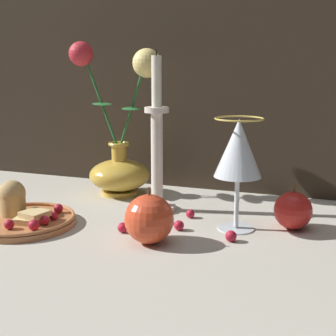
{
  "coord_description": "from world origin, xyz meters",
  "views": [
    {
      "loc": [
        0.32,
        -0.73,
        0.27
      ],
      "look_at": [
        0.05,
        0.01,
        0.1
      ],
      "focal_mm": 50.0,
      "sensor_mm": 36.0,
      "label": 1
    }
  ],
  "objects_px": {
    "plate_with_pastries": "(21,215)",
    "candlestick": "(155,155)",
    "apple_beside_vase": "(149,219)",
    "wine_glass": "(238,152)",
    "apple_near_glass": "(293,210)",
    "vase": "(120,150)"
  },
  "relations": [
    {
      "from": "plate_with_pastries",
      "to": "candlestick",
      "type": "bearing_deg",
      "value": 40.2
    },
    {
      "from": "plate_with_pastries",
      "to": "apple_beside_vase",
      "type": "height_order",
      "value": "apple_beside_vase"
    },
    {
      "from": "candlestick",
      "to": "plate_with_pastries",
      "type": "bearing_deg",
      "value": -139.8
    },
    {
      "from": "wine_glass",
      "to": "apple_near_glass",
      "type": "bearing_deg",
      "value": 20.62
    },
    {
      "from": "wine_glass",
      "to": "vase",
      "type": "bearing_deg",
      "value": 154.37
    },
    {
      "from": "wine_glass",
      "to": "candlestick",
      "type": "relative_size",
      "value": 0.63
    },
    {
      "from": "candlestick",
      "to": "wine_glass",
      "type": "bearing_deg",
      "value": -18.31
    },
    {
      "from": "vase",
      "to": "candlestick",
      "type": "bearing_deg",
      "value": -35.13
    },
    {
      "from": "vase",
      "to": "plate_with_pastries",
      "type": "bearing_deg",
      "value": -107.97
    },
    {
      "from": "vase",
      "to": "apple_near_glass",
      "type": "distance_m",
      "value": 0.39
    },
    {
      "from": "wine_glass",
      "to": "apple_beside_vase",
      "type": "relative_size",
      "value": 2.11
    },
    {
      "from": "vase",
      "to": "plate_with_pastries",
      "type": "xyz_separation_m",
      "value": [
        -0.08,
        -0.24,
        -0.08
      ]
    },
    {
      "from": "candlestick",
      "to": "apple_near_glass",
      "type": "relative_size",
      "value": 3.93
    },
    {
      "from": "plate_with_pastries",
      "to": "apple_near_glass",
      "type": "distance_m",
      "value": 0.47
    },
    {
      "from": "vase",
      "to": "candlestick",
      "type": "relative_size",
      "value": 1.07
    },
    {
      "from": "vase",
      "to": "apple_near_glass",
      "type": "relative_size",
      "value": 4.21
    },
    {
      "from": "vase",
      "to": "apple_near_glass",
      "type": "bearing_deg",
      "value": -15.25
    },
    {
      "from": "plate_with_pastries",
      "to": "candlestick",
      "type": "height_order",
      "value": "candlestick"
    },
    {
      "from": "plate_with_pastries",
      "to": "apple_near_glass",
      "type": "height_order",
      "value": "apple_near_glass"
    },
    {
      "from": "wine_glass",
      "to": "plate_with_pastries",
      "type": "bearing_deg",
      "value": -163.74
    },
    {
      "from": "wine_glass",
      "to": "candlestick",
      "type": "distance_m",
      "value": 0.18
    },
    {
      "from": "apple_beside_vase",
      "to": "apple_near_glass",
      "type": "height_order",
      "value": "apple_beside_vase"
    }
  ]
}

